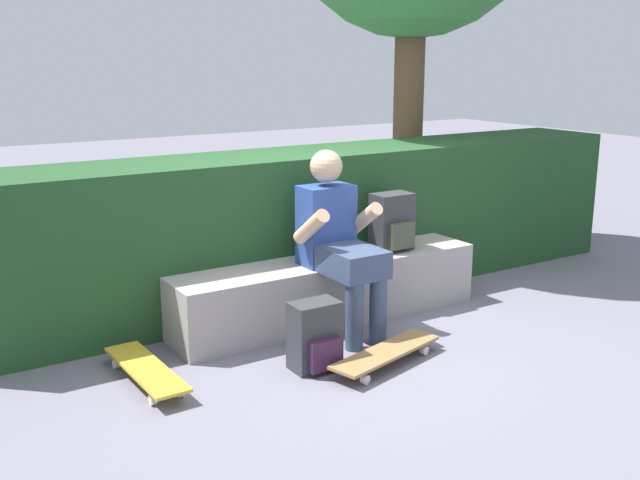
{
  "coord_description": "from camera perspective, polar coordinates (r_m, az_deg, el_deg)",
  "views": [
    {
      "loc": [
        -2.6,
        -3.6,
        1.76
      ],
      "look_at": [
        -0.1,
        0.37,
        0.58
      ],
      "focal_mm": 41.6,
      "sensor_mm": 36.0,
      "label": 1
    }
  ],
  "objects": [
    {
      "name": "ground_plane",
      "position": [
        4.78,
        3.4,
        -7.57
      ],
      "size": [
        24.0,
        24.0,
        0.0
      ],
      "primitive_type": "plane",
      "color": "slate"
    },
    {
      "name": "bench_main",
      "position": [
        5.03,
        0.68,
        -3.85
      ],
      "size": [
        2.21,
        0.43,
        0.42
      ],
      "color": "#9D9693",
      "rests_on": "ground"
    },
    {
      "name": "person_skater",
      "position": [
        4.72,
        1.41,
        0.16
      ],
      "size": [
        0.49,
        0.62,
        1.17
      ],
      "color": "#2D4793",
      "rests_on": "ground"
    },
    {
      "name": "skateboard_near_person",
      "position": [
        4.38,
        5.09,
        -8.65
      ],
      "size": [
        0.82,
        0.4,
        0.09
      ],
      "color": "olive",
      "rests_on": "ground"
    },
    {
      "name": "skateboard_beside_bench",
      "position": [
        4.26,
        -13.24,
        -9.68
      ],
      "size": [
        0.23,
        0.81,
        0.09
      ],
      "color": "gold",
      "rests_on": "ground"
    },
    {
      "name": "backpack_on_bench",
      "position": [
        5.21,
        5.61,
        1.34
      ],
      "size": [
        0.28,
        0.23,
        0.4
      ],
      "color": "#333338",
      "rests_on": "bench_main"
    },
    {
      "name": "backpack_on_ground",
      "position": [
        4.27,
        -0.35,
        -7.46
      ],
      "size": [
        0.28,
        0.23,
        0.4
      ],
      "color": "#333338",
      "rests_on": "ground"
    },
    {
      "name": "hedge_row",
      "position": [
        5.6,
        0.54,
        1.47
      ],
      "size": [
        5.28,
        0.72,
        1.08
      ],
      "color": "#1F4522",
      "rests_on": "ground"
    }
  ]
}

